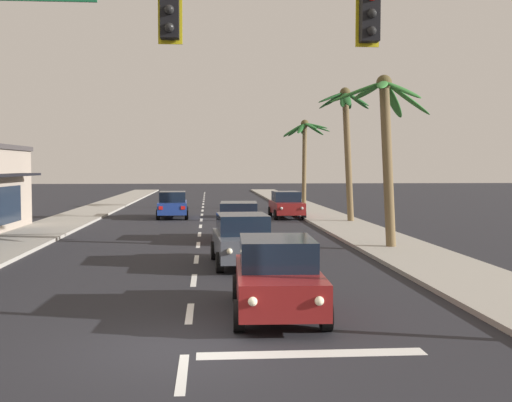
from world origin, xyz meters
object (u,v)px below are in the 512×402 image
sedan_lead_at_stop_bar (277,276)px  traffic_signal_mast (382,55)px  sedan_third_in_queue (243,239)px  palm_right_third (346,127)px  sedan_oncoming_far (173,205)px  palm_right_second (386,129)px  sedan_fifth_in_queue (239,221)px  palm_right_farthest (305,141)px  sedan_parked_nearest_kerb (286,205)px

sedan_lead_at_stop_bar → traffic_signal_mast: bearing=-59.5°
traffic_signal_mast → sedan_lead_at_stop_bar: size_ratio=2.35×
sedan_third_in_queue → palm_right_third: 17.18m
sedan_oncoming_far → palm_right_second: palm_right_second is taller
sedan_fifth_in_queue → palm_right_second: palm_right_second is taller
sedan_lead_at_stop_bar → palm_right_third: (6.38, 22.16, 4.67)m
sedan_third_in_queue → sedan_fifth_in_queue: same height
traffic_signal_mast → sedan_lead_at_stop_bar: bearing=120.5°
palm_right_second → palm_right_farthest: size_ratio=1.00×
sedan_third_in_queue → sedan_fifth_in_queue: 7.07m
traffic_signal_mast → palm_right_second: size_ratio=1.56×
traffic_signal_mast → palm_right_third: (4.81, 24.82, 0.30)m
sedan_oncoming_far → sedan_parked_nearest_kerb: size_ratio=1.00×
sedan_fifth_in_queue → palm_right_farthest: 20.98m
sedan_lead_at_stop_bar → sedan_oncoming_far: (-3.74, 26.61, 0.00)m
sedan_oncoming_far → palm_right_farthest: palm_right_farthest is taller
sedan_lead_at_stop_bar → palm_right_third: 23.53m
sedan_oncoming_far → sedan_parked_nearest_kerb: same height
traffic_signal_mast → palm_right_farthest: traffic_signal_mast is taller
palm_right_second → sedan_lead_at_stop_bar: bearing=-117.1°
traffic_signal_mast → palm_right_second: traffic_signal_mast is taller
sedan_third_in_queue → sedan_oncoming_far: (-3.37, 19.53, 0.00)m
palm_right_second → sedan_parked_nearest_kerb: bearing=97.1°
sedan_third_in_queue → palm_right_farthest: 27.76m
sedan_lead_at_stop_bar → sedan_third_in_queue: 7.08m
sedan_third_in_queue → palm_right_second: palm_right_second is taller
sedan_oncoming_far → sedan_parked_nearest_kerb: bearing=-4.3°
sedan_oncoming_far → palm_right_second: size_ratio=0.66×
palm_right_farthest → sedan_third_in_queue: bearing=-102.9°
sedan_fifth_in_queue → sedan_parked_nearest_kerb: size_ratio=1.01×
palm_right_farthest → palm_right_second: bearing=-91.0°
traffic_signal_mast → sedan_fifth_in_queue: traffic_signal_mast is taller
sedan_third_in_queue → sedan_parked_nearest_kerb: size_ratio=1.01×
sedan_parked_nearest_kerb → palm_right_farthest: 9.14m
sedan_lead_at_stop_bar → sedan_fifth_in_queue: (-0.17, 14.14, 0.00)m
sedan_parked_nearest_kerb → palm_right_farthest: (2.35, 7.73, 4.28)m
sedan_fifth_in_queue → palm_right_third: size_ratio=0.58×
sedan_oncoming_far → palm_right_farthest: 12.67m
sedan_lead_at_stop_bar → palm_right_third: size_ratio=0.58×
palm_right_farthest → sedan_parked_nearest_kerb: bearing=-106.9°
traffic_signal_mast → sedan_third_in_queue: (-1.94, 9.73, -4.37)m
sedan_lead_at_stop_bar → sedan_third_in_queue: same height
sedan_lead_at_stop_bar → sedan_parked_nearest_kerb: same height
sedan_fifth_in_queue → sedan_parked_nearest_kerb: bearing=73.3°
traffic_signal_mast → sedan_parked_nearest_kerb: size_ratio=2.36×
sedan_third_in_queue → sedan_parked_nearest_kerb: bearing=78.7°
traffic_signal_mast → sedan_parked_nearest_kerb: 29.12m
sedan_fifth_in_queue → sedan_oncoming_far: same height
sedan_fifth_in_queue → sedan_oncoming_far: bearing=106.0°
sedan_lead_at_stop_bar → palm_right_second: 12.39m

